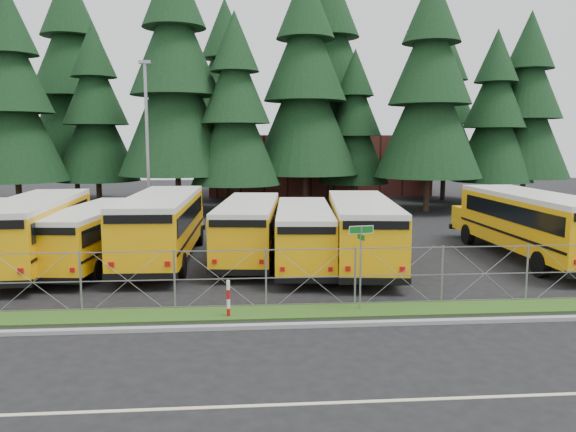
{
  "coord_description": "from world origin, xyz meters",
  "views": [
    {
      "loc": [
        -1.72,
        -19.15,
        5.55
      ],
      "look_at": [
        0.13,
        4.0,
        2.39
      ],
      "focal_mm": 35.0,
      "sensor_mm": 36.0,
      "label": 1
    }
  ],
  "objects_px": {
    "striped_bollard": "(228,299)",
    "bus_1": "(38,233)",
    "bus_east": "(528,226)",
    "bus_3": "(164,228)",
    "bus_4": "(250,230)",
    "light_standard": "(147,141)",
    "street_sign": "(361,249)",
    "bus_5": "(304,236)",
    "bus_6": "(361,232)",
    "bus_2": "(96,237)"
  },
  "relations": [
    {
      "from": "bus_2",
      "to": "bus_5",
      "type": "distance_m",
      "value": 9.16
    },
    {
      "from": "bus_4",
      "to": "light_standard",
      "type": "distance_m",
      "value": 11.07
    },
    {
      "from": "bus_1",
      "to": "light_standard",
      "type": "distance_m",
      "value": 10.6
    },
    {
      "from": "bus_east",
      "to": "light_standard",
      "type": "distance_m",
      "value": 21.44
    },
    {
      "from": "bus_4",
      "to": "bus_east",
      "type": "xyz_separation_m",
      "value": [
        12.95,
        -0.98,
        0.19
      ]
    },
    {
      "from": "bus_4",
      "to": "bus_5",
      "type": "relative_size",
      "value": 1.04
    },
    {
      "from": "bus_east",
      "to": "bus_2",
      "type": "bearing_deg",
      "value": 179.2
    },
    {
      "from": "bus_4",
      "to": "bus_6",
      "type": "xyz_separation_m",
      "value": [
        4.94,
        -1.56,
        0.1
      ]
    },
    {
      "from": "bus_3",
      "to": "bus_5",
      "type": "xyz_separation_m",
      "value": [
        6.3,
        -1.44,
        -0.22
      ]
    },
    {
      "from": "street_sign",
      "to": "bus_5",
      "type": "bearing_deg",
      "value": 99.44
    },
    {
      "from": "striped_bollard",
      "to": "bus_1",
      "type": "bearing_deg",
      "value": 137.35
    },
    {
      "from": "bus_3",
      "to": "light_standard",
      "type": "distance_m",
      "value": 9.53
    },
    {
      "from": "bus_6",
      "to": "bus_4",
      "type": "bearing_deg",
      "value": 168.85
    },
    {
      "from": "bus_2",
      "to": "bus_east",
      "type": "xyz_separation_m",
      "value": [
        19.71,
        -0.12,
        0.25
      ]
    },
    {
      "from": "bus_2",
      "to": "street_sign",
      "type": "distance_m",
      "value": 12.68
    },
    {
      "from": "bus_5",
      "to": "light_standard",
      "type": "height_order",
      "value": "light_standard"
    },
    {
      "from": "street_sign",
      "to": "bus_1",
      "type": "bearing_deg",
      "value": 149.84
    },
    {
      "from": "bus_3",
      "to": "striped_bollard",
      "type": "relative_size",
      "value": 9.84
    },
    {
      "from": "bus_3",
      "to": "bus_east",
      "type": "xyz_separation_m",
      "value": [
        16.88,
        -0.93,
        0.02
      ]
    },
    {
      "from": "bus_3",
      "to": "street_sign",
      "type": "xyz_separation_m",
      "value": [
        7.43,
        -8.22,
        0.49
      ]
    },
    {
      "from": "bus_east",
      "to": "striped_bollard",
      "type": "bearing_deg",
      "value": -151.16
    },
    {
      "from": "bus_3",
      "to": "bus_4",
      "type": "relative_size",
      "value": 1.13
    },
    {
      "from": "bus_6",
      "to": "bus_5",
      "type": "bearing_deg",
      "value": -175.34
    },
    {
      "from": "bus_2",
      "to": "striped_bollard",
      "type": "distance_m",
      "value": 9.87
    },
    {
      "from": "bus_1",
      "to": "street_sign",
      "type": "xyz_separation_m",
      "value": [
        12.76,
        -7.41,
        0.51
      ]
    },
    {
      "from": "bus_1",
      "to": "striped_bollard",
      "type": "relative_size",
      "value": 9.69
    },
    {
      "from": "bus_4",
      "to": "bus_east",
      "type": "bearing_deg",
      "value": 1.65
    },
    {
      "from": "bus_5",
      "to": "bus_6",
      "type": "relative_size",
      "value": 0.9
    },
    {
      "from": "striped_bollard",
      "to": "light_standard",
      "type": "relative_size",
      "value": 0.12
    },
    {
      "from": "bus_east",
      "to": "bus_1",
      "type": "bearing_deg",
      "value": 179.25
    },
    {
      "from": "bus_1",
      "to": "bus_5",
      "type": "bearing_deg",
      "value": -5.96
    },
    {
      "from": "bus_2",
      "to": "bus_5",
      "type": "xyz_separation_m",
      "value": [
        9.14,
        -0.63,
        0.01
      ]
    },
    {
      "from": "bus_3",
      "to": "bus_5",
      "type": "relative_size",
      "value": 1.17
    },
    {
      "from": "bus_2",
      "to": "bus_4",
      "type": "relative_size",
      "value": 0.96
    },
    {
      "from": "bus_1",
      "to": "bus_4",
      "type": "distance_m",
      "value": 9.3
    },
    {
      "from": "bus_1",
      "to": "bus_4",
      "type": "height_order",
      "value": "bus_1"
    },
    {
      "from": "striped_bollard",
      "to": "bus_5",
      "type": "bearing_deg",
      "value": 66.36
    },
    {
      "from": "bus_1",
      "to": "street_sign",
      "type": "relative_size",
      "value": 4.14
    },
    {
      "from": "bus_3",
      "to": "bus_6",
      "type": "relative_size",
      "value": 1.05
    },
    {
      "from": "bus_6",
      "to": "bus_1",
      "type": "bearing_deg",
      "value": -176.44
    },
    {
      "from": "bus_2",
      "to": "bus_3",
      "type": "bearing_deg",
      "value": 22.37
    },
    {
      "from": "bus_6",
      "to": "street_sign",
      "type": "xyz_separation_m",
      "value": [
        -1.44,
        -6.71,
        0.56
      ]
    },
    {
      "from": "bus_6",
      "to": "light_standard",
      "type": "distance_m",
      "value": 15.28
    },
    {
      "from": "bus_2",
      "to": "striped_bollard",
      "type": "height_order",
      "value": "bus_2"
    },
    {
      "from": "bus_2",
      "to": "light_standard",
      "type": "distance_m",
      "value": 10.18
    },
    {
      "from": "bus_3",
      "to": "street_sign",
      "type": "bearing_deg",
      "value": -46.5
    },
    {
      "from": "light_standard",
      "to": "bus_east",
      "type": "bearing_deg",
      "value": -26.38
    },
    {
      "from": "bus_5",
      "to": "street_sign",
      "type": "xyz_separation_m",
      "value": [
        1.13,
        -6.78,
        0.71
      ]
    },
    {
      "from": "bus_2",
      "to": "bus_4",
      "type": "bearing_deg",
      "value": 13.71
    },
    {
      "from": "bus_3",
      "to": "striped_bollard",
      "type": "xyz_separation_m",
      "value": [
        3.16,
        -8.62,
        -0.95
      ]
    }
  ]
}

